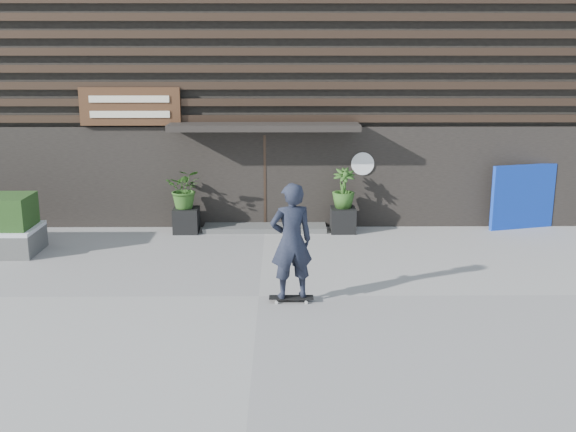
{
  "coord_description": "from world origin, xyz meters",
  "views": [
    {
      "loc": [
        0.42,
        -11.38,
        4.3
      ],
      "look_at": [
        0.54,
        1.56,
        1.1
      ],
      "focal_mm": 41.88,
      "sensor_mm": 36.0,
      "label": 1
    }
  ],
  "objects_px": {
    "planter_pot_right": "(343,220)",
    "skateboarder": "(291,241)",
    "planter_pot_left": "(186,220)",
    "blue_tarp": "(523,197)"
  },
  "relations": [
    {
      "from": "planter_pot_left",
      "to": "blue_tarp",
      "type": "distance_m",
      "value": 8.28
    },
    {
      "from": "planter_pot_left",
      "to": "blue_tarp",
      "type": "xyz_separation_m",
      "value": [
        8.26,
        0.3,
        0.5
      ]
    },
    {
      "from": "planter_pot_left",
      "to": "skateboarder",
      "type": "height_order",
      "value": "skateboarder"
    },
    {
      "from": "planter_pot_left",
      "to": "skateboarder",
      "type": "xyz_separation_m",
      "value": [
        2.48,
        -4.69,
        0.81
      ]
    },
    {
      "from": "blue_tarp",
      "to": "planter_pot_right",
      "type": "bearing_deg",
      "value": 168.86
    },
    {
      "from": "planter_pot_right",
      "to": "skateboarder",
      "type": "xyz_separation_m",
      "value": [
        -1.32,
        -4.69,
        0.81
      ]
    },
    {
      "from": "planter_pot_right",
      "to": "blue_tarp",
      "type": "xyz_separation_m",
      "value": [
        4.46,
        0.3,
        0.5
      ]
    },
    {
      "from": "planter_pot_left",
      "to": "skateboarder",
      "type": "bearing_deg",
      "value": -62.11
    },
    {
      "from": "skateboarder",
      "to": "blue_tarp",
      "type": "bearing_deg",
      "value": 40.82
    },
    {
      "from": "planter_pot_right",
      "to": "blue_tarp",
      "type": "relative_size",
      "value": 0.35
    }
  ]
}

